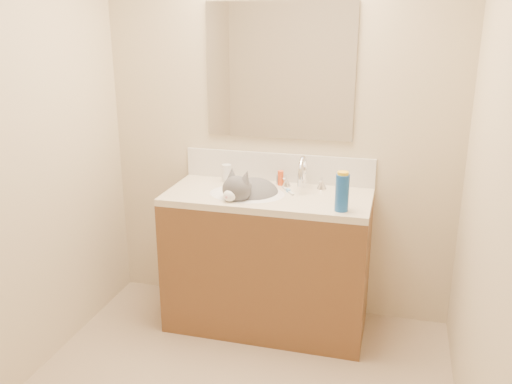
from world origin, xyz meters
The scene contains 16 objects.
room_shell centered at (0.00, 0.00, 1.49)m, with size 2.24×2.54×2.52m.
vanity_cabinet centered at (0.00, 0.97, 0.41)m, with size 1.20×0.55×0.82m, color brown.
counter_slab centered at (0.00, 0.97, 0.84)m, with size 1.20×0.55×0.04m, color beige.
basin centered at (-0.12, 0.94, 0.79)m, with size 0.45×0.36×0.14m, color white.
faucet centered at (0.18, 1.11, 0.95)m, with size 0.28×0.20×0.21m.
cat centered at (-0.10, 0.96, 0.84)m, with size 0.42×0.48×0.34m.
backsplash centered at (0.00, 1.24, 0.95)m, with size 1.20×0.02×0.18m, color silver.
mirror centered at (0.00, 1.24, 1.54)m, with size 0.90×0.02×0.80m, color white.
pill_bottle centered at (-0.31, 1.15, 0.91)m, with size 0.06×0.06×0.11m, color silver.
pill_label centered at (-0.31, 1.15, 0.90)m, with size 0.05×0.05×0.04m, color orange.
silver_jar centered at (0.03, 1.17, 0.89)m, with size 0.05×0.05×0.06m, color #B7B7BC.
amber_bottle centered at (0.03, 1.16, 0.91)m, with size 0.04×0.04×0.09m, color #DF4A1A.
toothbrush centered at (0.11, 1.04, 0.87)m, with size 0.02×0.15×0.01m, color silver.
toothbrush_head centered at (0.11, 1.04, 0.87)m, with size 0.02×0.03×0.02m, color #70AEEF.
spray_can centered at (0.45, 0.79, 0.96)m, with size 0.07×0.07×0.20m, color #164C9E.
spray_cap centered at (0.45, 0.79, 1.06)m, with size 0.06×0.06×0.04m, color yellow.
Camera 1 is at (0.71, -1.96, 1.84)m, focal length 38.00 mm.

